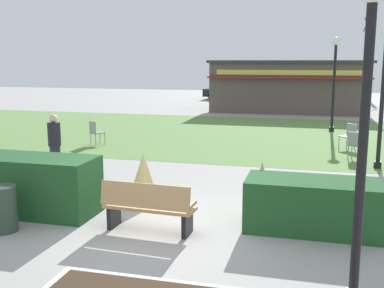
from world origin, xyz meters
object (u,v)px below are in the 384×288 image
(lamppost_near, at_px, (366,105))
(parked_car_west_slot, at_px, (230,92))
(cafe_chair_west, at_px, (356,143))
(park_bench, at_px, (148,207))
(cafe_chair_north, at_px, (349,134))
(food_kiosk, at_px, (289,86))
(tree_right_bg, at_px, (367,63))
(cafe_chair_east, at_px, (95,131))
(person_strolling, at_px, (55,145))
(lamppost_mid, at_px, (384,79))
(parked_car_center_slot, at_px, (300,93))
(trash_bin, at_px, (2,209))
(lamppost_far, at_px, (335,72))

(lamppost_near, distance_m, parked_car_west_slot, 31.81)
(cafe_chair_west, distance_m, parked_car_west_slot, 22.89)
(park_bench, height_order, cafe_chair_north, park_bench)
(food_kiosk, distance_m, tree_right_bg, 13.70)
(cafe_chair_east, height_order, parked_car_west_slot, parked_car_west_slot)
(parked_car_west_slot, relative_size, tree_right_bg, 0.65)
(cafe_chair_west, xyz_separation_m, person_strolling, (-8.02, -4.37, 0.33))
(parked_car_west_slot, bearing_deg, cafe_chair_east, -93.56)
(tree_right_bg, bearing_deg, food_kiosk, -114.53)
(lamppost_near, bearing_deg, park_bench, 152.25)
(cafe_chair_west, height_order, cafe_chair_east, same)
(food_kiosk, height_order, tree_right_bg, tree_right_bg)
(lamppost_mid, bearing_deg, parked_car_west_slot, 110.21)
(food_kiosk, height_order, parked_car_center_slot, food_kiosk)
(lamppost_near, xyz_separation_m, food_kiosk, (-2.09, 23.55, -1.02))
(trash_bin, xyz_separation_m, person_strolling, (-1.24, 3.91, 0.43))
(lamppost_far, bearing_deg, park_bench, -105.05)
(trash_bin, distance_m, parked_car_west_slot, 29.82)
(lamppost_far, height_order, parked_car_center_slot, lamppost_far)
(lamppost_far, height_order, cafe_chair_north, lamppost_far)
(food_kiosk, height_order, parked_car_west_slot, food_kiosk)
(cafe_chair_west, distance_m, person_strolling, 9.14)
(lamppost_mid, bearing_deg, cafe_chair_north, 101.67)
(cafe_chair_west, xyz_separation_m, parked_car_center_slot, (-2.41, 21.52, 0.12))
(lamppost_far, bearing_deg, cafe_chair_east, -146.51)
(park_bench, relative_size, lamppost_mid, 0.42)
(lamppost_near, bearing_deg, cafe_chair_west, 85.40)
(person_strolling, relative_size, parked_car_west_slot, 0.39)
(food_kiosk, bearing_deg, lamppost_far, -74.10)
(lamppost_mid, xyz_separation_m, person_strolling, (-8.55, -3.24, -1.72))
(park_bench, height_order, lamppost_far, lamppost_far)
(cafe_chair_east, distance_m, parked_car_west_slot, 21.30)
(park_bench, xyz_separation_m, lamppost_far, (3.66, 13.60, 2.10))
(food_kiosk, bearing_deg, person_strolling, -105.62)
(lamppost_near, relative_size, tree_right_bg, 0.62)
(parked_car_center_slot, bearing_deg, cafe_chair_east, -107.54)
(lamppost_near, bearing_deg, food_kiosk, 95.07)
(park_bench, distance_m, parked_car_west_slot, 29.39)
(cafe_chair_west, height_order, parked_car_west_slot, parked_car_west_slot)
(park_bench, distance_m, lamppost_far, 14.24)
(trash_bin, xyz_separation_m, cafe_chair_east, (-2.35, 8.55, 0.10))
(lamppost_near, xyz_separation_m, person_strolling, (-7.26, 5.07, -1.72))
(trash_bin, height_order, food_kiosk, food_kiosk)
(lamppost_far, distance_m, parked_car_center_slot, 15.80)
(lamppost_far, distance_m, trash_bin, 15.70)
(food_kiosk, distance_m, person_strolling, 19.20)
(park_bench, bearing_deg, lamppost_mid, 54.08)
(lamppost_near, height_order, person_strolling, lamppost_near)
(parked_car_west_slot, bearing_deg, person_strolling, -90.47)
(lamppost_far, bearing_deg, food_kiosk, 105.90)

